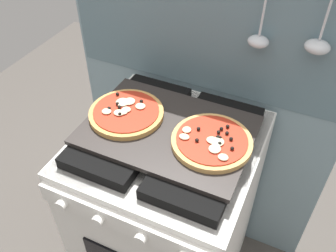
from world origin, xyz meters
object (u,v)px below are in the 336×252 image
Objects in this scene: stove at (168,213)px; pizza_right at (212,141)px; pizza_left at (126,113)px; baking_tray at (168,130)px.

stove is 0.50m from pizza_right.
stove is 3.58× the size of pizza_left.
stove is 1.67× the size of baking_tray.
pizza_right is at bearing -3.27° from baking_tray.
pizza_right is (0.15, -0.01, 0.48)m from stove.
pizza_left is at bearing -178.56° from baking_tray.
pizza_right reaches higher than stove.
pizza_right is at bearing -2.65° from stove.
stove is at bearing -90.00° from baking_tray.
baking_tray is at bearing 1.44° from pizza_left.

